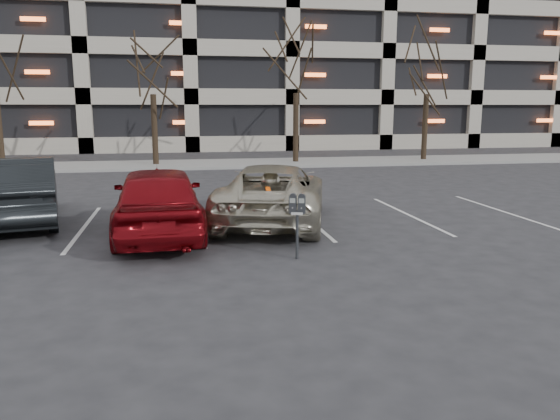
{
  "coord_description": "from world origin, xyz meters",
  "views": [
    {
      "loc": [
        -1.86,
        -11.32,
        2.9
      ],
      "look_at": [
        -0.11,
        -1.83,
        1.06
      ],
      "focal_mm": 35.0,
      "sensor_mm": 36.0,
      "label": 1
    }
  ],
  "objects": [
    {
      "name": "parking_meter",
      "position": [
        0.31,
        -1.38,
        0.96
      ],
      "size": [
        0.34,
        0.21,
        1.25
      ],
      "rotation": [
        0.0,
        0.0,
        -0.31
      ],
      "color": "black",
      "rests_on": "ground"
    },
    {
      "name": "sidewalk",
      "position": [
        0.0,
        16.0,
        0.06
      ],
      "size": [
        80.0,
        4.0,
        0.12
      ],
      "primitive_type": "cube",
      "color": "gray",
      "rests_on": "ground"
    },
    {
      "name": "tree_d",
      "position": [
        11.0,
        16.0,
        5.65
      ],
      "size": [
        3.44,
        3.44,
        7.83
      ],
      "color": "black",
      "rests_on": "ground"
    },
    {
      "name": "ground",
      "position": [
        0.0,
        0.0,
        0.0
      ],
      "size": [
        140.0,
        140.0,
        0.0
      ],
      "primitive_type": "plane",
      "color": "#28282B",
      "rests_on": "ground"
    },
    {
      "name": "car_dark",
      "position": [
        -5.85,
        3.16,
        0.83
      ],
      "size": [
        2.75,
        5.27,
        1.65
      ],
      "primitive_type": "imported",
      "rotation": [
        0.0,
        0.0,
        3.35
      ],
      "color": "black",
      "rests_on": "ground"
    },
    {
      "name": "suv_silver",
      "position": [
        0.42,
        2.03,
        0.74
      ],
      "size": [
        3.78,
        5.81,
        1.49
      ],
      "rotation": [
        0.0,
        0.0,
        2.88
      ],
      "color": "beige",
      "rests_on": "ground"
    },
    {
      "name": "parking_garage",
      "position": [
        12.0,
        33.84,
        9.26
      ],
      "size": [
        52.0,
        20.0,
        19.0
      ],
      "color": "black",
      "rests_on": "ground"
    },
    {
      "name": "tree_b",
      "position": [
        -3.0,
        16.0,
        5.56
      ],
      "size": [
        3.39,
        3.39,
        7.69
      ],
      "color": "black",
      "rests_on": "ground"
    },
    {
      "name": "car_red",
      "position": [
        -2.36,
        1.02,
        0.82
      ],
      "size": [
        2.13,
        4.9,
        1.65
      ],
      "primitive_type": "imported",
      "rotation": [
        0.0,
        0.0,
        3.18
      ],
      "color": "maroon",
      "rests_on": "ground"
    },
    {
      "name": "stall_lines",
      "position": [
        -1.4,
        2.3,
        0.01
      ],
      "size": [
        16.9,
        5.2,
        0.0
      ],
      "color": "silver",
      "rests_on": "ground"
    },
    {
      "name": "tree_c",
      "position": [
        4.0,
        16.0,
        5.69
      ],
      "size": [
        3.46,
        3.46,
        7.87
      ],
      "color": "black",
      "rests_on": "ground"
    }
  ]
}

